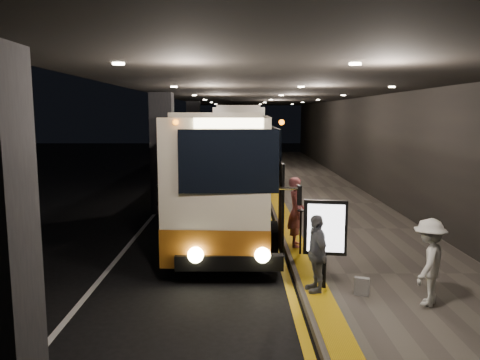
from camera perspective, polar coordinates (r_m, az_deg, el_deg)
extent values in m
plane|color=black|center=(13.63, -5.59, -7.47)|extent=(90.00, 90.00, 0.00)
cube|color=silver|center=(18.69, -9.67, -3.26)|extent=(0.12, 50.00, 0.01)
cube|color=gold|center=(18.47, 3.15, -3.30)|extent=(0.18, 50.00, 0.01)
cube|color=#514C44|center=(18.75, 10.51, -3.03)|extent=(4.50, 50.00, 0.15)
cube|color=gold|center=(18.48, 4.71, -2.83)|extent=(0.50, 50.00, 0.01)
cube|color=black|center=(18.97, 17.46, 5.76)|extent=(0.10, 50.00, 6.00)
cube|color=black|center=(17.36, -9.40, 3.20)|extent=(0.80, 0.80, 4.40)
cube|color=black|center=(29.24, -5.67, 5.22)|extent=(0.80, 0.80, 4.40)
cube|color=black|center=(18.14, 3.75, 11.08)|extent=(9.00, 50.00, 0.40)
cube|color=beige|center=(15.28, -0.94, 1.79)|extent=(2.95, 11.38, 3.19)
cube|color=#895613|center=(15.45, -0.93, -2.54)|extent=(2.97, 11.41, 0.85)
cube|color=black|center=(9.57, -1.38, 2.26)|extent=(2.07, 0.17, 1.32)
cube|color=black|center=(10.10, -1.33, -9.99)|extent=(2.31, 0.37, 0.33)
cylinder|color=black|center=(12.10, -6.18, -7.18)|extent=(0.26, 0.94, 0.94)
cylinder|color=black|center=(12.07, 3.91, -7.20)|extent=(0.26, 0.94, 0.94)
cylinder|color=black|center=(19.25, -3.93, -1.43)|extent=(0.26, 0.94, 0.94)
cylinder|color=black|center=(19.22, 2.36, -1.43)|extent=(0.26, 0.94, 0.94)
sphere|color=#FFEAA5|center=(9.99, -5.44, -9.08)|extent=(0.34, 0.34, 0.34)
sphere|color=#FFEAA5|center=(9.96, 2.76, -9.11)|extent=(0.34, 0.34, 0.34)
cube|color=#FFF2BF|center=(9.51, -1.40, 6.94)|extent=(1.41, 0.13, 0.21)
cube|color=beige|center=(29.77, -0.82, 5.28)|extent=(3.29, 12.63, 3.54)
cube|color=#895613|center=(29.86, -0.82, 2.79)|extent=(3.31, 12.65, 0.94)
cube|color=black|center=(23.46, -0.99, 6.43)|extent=(2.29, 0.19, 1.46)
cube|color=black|center=(23.73, -0.97, 0.65)|extent=(2.56, 0.39, 0.36)
cylinder|color=black|center=(26.00, -3.51, 1.17)|extent=(0.29, 1.04, 1.04)
cylinder|color=black|center=(25.97, 1.70, 1.18)|extent=(0.29, 1.04, 1.04)
cylinder|color=black|center=(34.07, -2.73, 2.82)|extent=(0.29, 1.04, 1.04)
cylinder|color=black|center=(34.05, 1.25, 2.82)|extent=(0.29, 1.04, 1.04)
cube|color=beige|center=(42.92, -0.78, 6.19)|extent=(3.12, 12.80, 3.60)
cube|color=#895613|center=(42.98, -0.78, 4.43)|extent=(3.15, 12.82, 0.95)
cube|color=black|center=(36.52, -0.89, 7.10)|extent=(2.33, 0.15, 1.48)
cube|color=black|center=(36.72, -0.88, 3.31)|extent=(2.60, 0.35, 0.37)
cylinder|color=black|center=(39.03, -2.61, 3.50)|extent=(0.30, 1.06, 1.06)
cylinder|color=black|center=(39.00, 0.93, 3.51)|extent=(0.30, 1.06, 1.06)
cylinder|color=black|center=(47.26, -2.19, 4.31)|extent=(0.30, 1.06, 1.06)
cylinder|color=black|center=(47.23, 0.74, 4.31)|extent=(0.30, 1.06, 1.06)
imported|color=#A84E4F|center=(12.46, 6.87, -3.89)|extent=(0.47, 0.69, 1.85)
imported|color=silver|center=(9.36, 22.04, -9.24)|extent=(0.99, 1.13, 1.61)
imported|color=#4E4F53|center=(9.42, 9.25, -8.81)|extent=(0.64, 0.98, 1.55)
cube|color=black|center=(9.61, 14.62, -12.43)|extent=(0.31, 0.22, 0.35)
cylinder|color=black|center=(9.74, 10.22, -10.89)|extent=(0.08, 0.08, 0.70)
cube|color=black|center=(9.49, 10.36, -5.72)|extent=(0.86, 0.24, 1.11)
cube|color=white|center=(9.43, 10.42, -5.81)|extent=(0.72, 0.14, 0.95)
cylinder|color=black|center=(11.82, 7.39, -6.37)|extent=(0.05, 0.05, 1.12)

